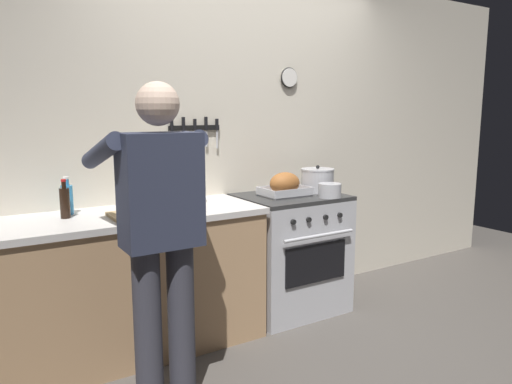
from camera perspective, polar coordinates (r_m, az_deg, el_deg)
ground_plane at (r=3.08m, az=11.99°, el=-20.30°), size 8.00×8.00×0.00m
wall_back at (r=3.76m, az=-1.76°, el=6.15°), size 6.00×0.13×2.60m
counter_block at (r=3.15m, az=-17.73°, el=-10.76°), size 2.03×0.65×0.90m
stove at (r=3.73m, az=4.07°, el=-7.19°), size 0.76×0.67×0.90m
person_cook at (r=2.44m, az=-11.30°, el=-4.09°), size 0.51×0.63×1.66m
roasting_pan at (r=3.58m, az=3.43°, el=0.80°), size 0.35×0.26×0.18m
stock_pot at (r=3.80m, az=7.30°, el=1.41°), size 0.26×0.26×0.21m
saucepan at (r=3.56m, az=8.74°, el=0.19°), size 0.17×0.17×0.10m
cutting_board at (r=2.99m, az=-13.54°, el=-2.52°), size 0.36×0.24×0.02m
bottle_soy_sauce at (r=3.03m, az=-21.73°, el=-1.11°), size 0.06×0.06×0.23m
bottle_dish_soap at (r=3.14m, az=-21.48°, el=-0.75°), size 0.07×0.07×0.23m
bottle_vinegar at (r=3.43m, az=-8.99°, el=0.65°), size 0.06×0.06×0.24m
bottle_olive_oil at (r=3.33m, az=-12.32°, el=0.77°), size 0.07×0.07×0.30m
bottle_cooking_oil at (r=3.29m, az=-6.67°, el=0.41°), size 0.06×0.06×0.25m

